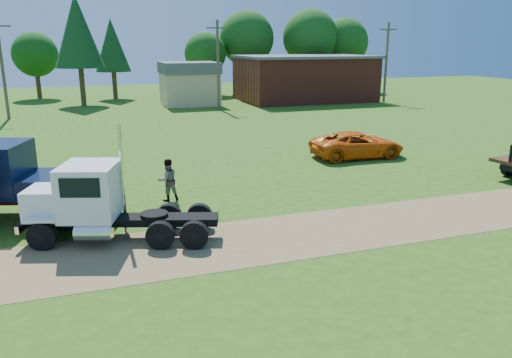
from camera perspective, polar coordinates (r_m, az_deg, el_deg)
name	(u,v)px	position (r m, az deg, el deg)	size (l,w,h in m)	color
ground	(307,233)	(18.69, 5.89, -6.17)	(140.00, 140.00, 0.00)	#294D10
dirt_track	(307,233)	(18.69, 5.89, -6.15)	(120.00, 4.20, 0.01)	brown
white_semi_tractor	(94,202)	(18.51, -18.07, -2.51)	(6.89, 4.07, 4.09)	black
navy_truck	(17,180)	(21.94, -25.67, -0.10)	(7.15, 4.32, 3.05)	maroon
orange_pickup	(357,145)	(31.12, 11.50, 3.88)	(2.63, 5.71, 1.59)	#D8560A
spectator_b	(168,180)	(22.39, -10.06, -0.11)	(0.92, 0.72, 1.90)	#999999
brick_building	(304,78)	(61.39, 5.54, 11.42)	(15.40, 10.40, 5.30)	maroon
tan_shed	(190,83)	(57.05, -7.61, 10.82)	(6.20, 5.40, 4.70)	tan
utility_poles	(218,63)	(52.51, -4.36, 13.03)	(42.20, 0.28, 9.00)	brown
tree_row	(195,41)	(66.51, -6.99, 15.38)	(56.75, 14.67, 11.84)	#382C17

